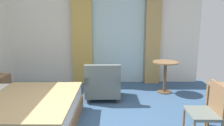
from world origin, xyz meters
TOP-DOWN VIEW (x-y plane):
  - wall_back at (0.00, 3.06)m, footprint 5.22×0.12m
  - balcony_glass_door at (0.42, 2.98)m, footprint 1.42×0.02m
  - curtain_panel_left at (-0.52, 2.88)m, footprint 0.53×0.10m
  - curtain_panel_right at (1.35, 2.88)m, footprint 0.39×0.10m
  - bed at (-1.37, 0.33)m, footprint 2.10×1.78m
  - desk_chair at (1.62, -0.06)m, footprint 0.41×0.48m
  - armchair_by_window at (0.08, 1.66)m, footprint 0.76×0.75m
  - round_cafe_table at (1.53, 2.11)m, footprint 0.60×0.60m

SIDE VIEW (x-z plane):
  - bed at x=-1.37m, z-range -0.23..0.79m
  - armchair_by_window at x=0.08m, z-range -0.07..0.74m
  - desk_chair at x=1.62m, z-range 0.07..0.94m
  - round_cafe_table at x=1.53m, z-range 0.17..0.91m
  - balcony_glass_door at x=0.42m, z-range 0.00..2.54m
  - curtain_panel_left at x=-0.52m, z-range 0.00..2.63m
  - curtain_panel_right at x=1.35m, z-range 0.00..2.63m
  - wall_back at x=0.00m, z-range 0.00..2.88m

